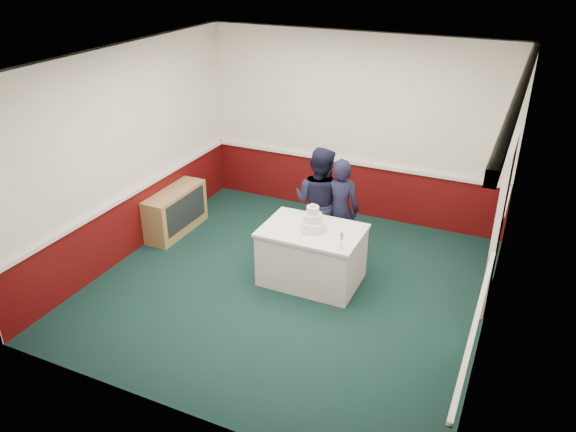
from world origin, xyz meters
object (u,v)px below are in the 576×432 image
at_px(cake_table, 312,255).
at_px(wedding_cake, 313,222).
at_px(sideboard, 176,211).
at_px(champagne_flute, 342,237).
at_px(person_man, 320,202).
at_px(person_woman, 339,210).
at_px(cake_knife, 304,235).

xyz_separation_m(cake_table, wedding_cake, (0.00, 0.00, 0.50)).
bearing_deg(sideboard, champagne_flute, -13.50).
xyz_separation_m(cake_table, champagne_flute, (0.50, -0.28, 0.53)).
height_order(person_man, person_woman, person_man).
bearing_deg(champagne_flute, person_man, 124.10).
bearing_deg(sideboard, wedding_cake, -9.99).
relative_size(wedding_cake, person_woman, 0.24).
xyz_separation_m(cake_knife, champagne_flute, (0.53, -0.08, 0.14)).
bearing_deg(champagne_flute, cake_table, 150.75).
relative_size(sideboard, wedding_cake, 3.30).
xyz_separation_m(wedding_cake, champagne_flute, (0.50, -0.28, 0.03)).
distance_m(wedding_cake, person_woman, 0.76).
distance_m(cake_table, person_man, 0.89).
xyz_separation_m(sideboard, champagne_flute, (3.00, -0.72, 0.58)).
xyz_separation_m(cake_table, person_man, (-0.20, 0.76, 0.42)).
relative_size(wedding_cake, champagne_flute, 1.78).
distance_m(cake_table, wedding_cake, 0.50).
bearing_deg(wedding_cake, person_woman, 81.39).
xyz_separation_m(cake_table, person_woman, (0.11, 0.74, 0.37)).
bearing_deg(sideboard, person_woman, 6.46).
xyz_separation_m(sideboard, person_woman, (2.62, 0.30, 0.42)).
height_order(wedding_cake, person_woman, person_woman).
distance_m(cake_knife, person_man, 0.97).
bearing_deg(cake_knife, cake_table, 96.60).
bearing_deg(wedding_cake, sideboard, 170.01).
distance_m(wedding_cake, cake_knife, 0.23).
xyz_separation_m(sideboard, cake_knife, (2.47, -0.64, 0.44)).
bearing_deg(cake_table, sideboard, 170.01).
relative_size(sideboard, cake_table, 0.91).
xyz_separation_m(champagne_flute, person_man, (-0.70, 1.04, -0.10)).
bearing_deg(person_woman, cake_knife, 68.59).
bearing_deg(wedding_cake, champagne_flute, -29.25).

